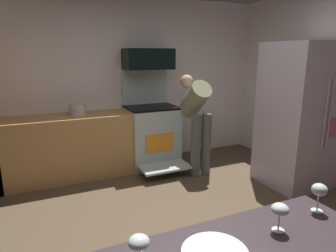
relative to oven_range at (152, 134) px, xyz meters
name	(u,v)px	position (x,y,z in m)	size (l,w,h in m)	color
ground_plane	(178,240)	(-0.49, -1.96, -0.52)	(5.20, 4.80, 0.02)	brown
wall_back	(113,83)	(-0.49, 0.38, 0.79)	(5.20, 0.12, 2.60)	silver
lower_cabinet_run	(59,148)	(-1.39, 0.02, -0.06)	(2.40, 0.60, 0.90)	tan
oven_range	(152,134)	(0.00, 0.00, 0.00)	(0.76, 1.04, 1.51)	#B3C3C0
microwave	(148,59)	(0.00, 0.10, 1.15)	(0.74, 0.38, 0.31)	black
refrigerator	(300,116)	(1.54, -1.45, 0.43)	(0.85, 0.81, 1.88)	#C0B0C0
person_cook	(196,115)	(0.50, -0.54, 0.36)	(0.31, 0.66, 1.43)	#535353
wine_glass_near	(280,210)	(-0.61, -3.28, 0.50)	(0.08, 0.08, 0.14)	silver
wine_glass_mid	(139,244)	(-1.31, -3.27, 0.52)	(0.08, 0.08, 0.16)	silver
wine_glass_extra	(319,191)	(-0.28, -3.23, 0.51)	(0.08, 0.08, 0.16)	silver
stock_pot	(77,110)	(-1.10, 0.02, 0.47)	(0.23, 0.23, 0.15)	#C0B5B5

